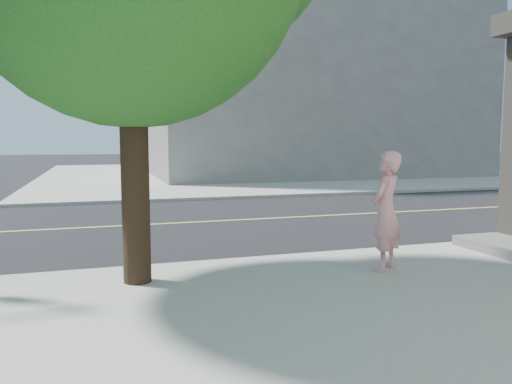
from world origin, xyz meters
name	(u,v)px	position (x,y,z in m)	size (l,w,h in m)	color
road_ew	(7,232)	(0.00, 4.50, 0.01)	(140.00, 9.00, 0.01)	black
sidewalk_ne	(287,172)	(13.50, 21.50, 0.06)	(29.00, 25.00, 0.12)	#A09F94
filler_ne	(293,60)	(14.00, 22.00, 7.12)	(18.00, 16.00, 14.00)	slate
man_on_phone	(385,211)	(6.16, -1.42, 1.03)	(0.66, 0.43, 1.81)	pink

